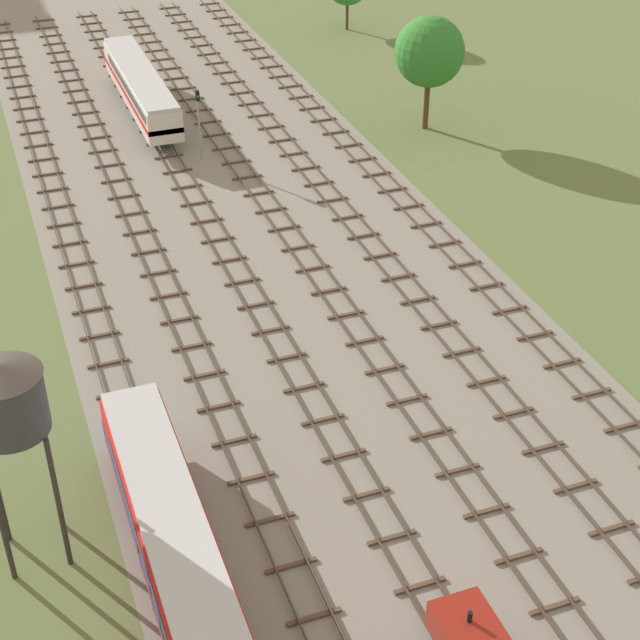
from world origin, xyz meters
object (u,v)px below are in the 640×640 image
(diesel_railcar_far_left_near, at_px, (179,556))
(diesel_railcar_centre_left_mid, at_px, (141,86))
(water_tower, at_px, (6,402))
(signal_post_near, at_px, (199,116))

(diesel_railcar_far_left_near, height_order, diesel_railcar_centre_left_mid, same)
(diesel_railcar_far_left_near, xyz_separation_m, water_tower, (-5.44, 4.93, 5.90))
(water_tower, xyz_separation_m, signal_post_near, (17.59, 38.89, -4.78))
(diesel_railcar_centre_left_mid, height_order, signal_post_near, signal_post_near)
(diesel_railcar_far_left_near, relative_size, diesel_railcar_centre_left_mid, 1.00)
(diesel_railcar_far_left_near, xyz_separation_m, diesel_railcar_centre_left_mid, (9.73, 55.12, 0.00))
(diesel_railcar_far_left_near, relative_size, signal_post_near, 3.47)
(diesel_railcar_far_left_near, bearing_deg, water_tower, 137.81)
(diesel_railcar_centre_left_mid, bearing_deg, diesel_railcar_far_left_near, -100.01)
(diesel_railcar_far_left_near, distance_m, water_tower, 9.42)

